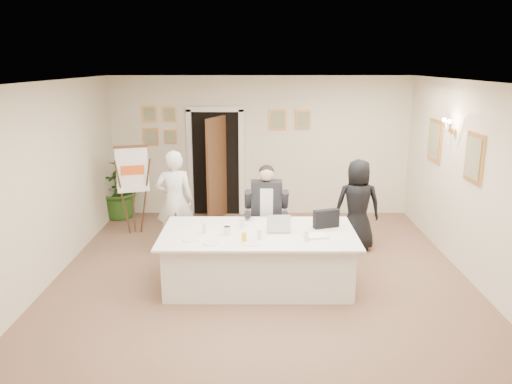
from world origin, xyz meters
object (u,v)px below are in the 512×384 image
object	(u,v)px
paper_stack	(315,236)
seated_man	(266,212)
standing_woman	(357,205)
steel_jug	(227,230)
laptop	(278,221)
laptop_bag	(326,219)
flip_chart	(133,194)
potted_palm	(121,188)
oj_glass	(244,237)
conference_table	(258,258)
standing_man	(175,201)

from	to	relation	value
paper_stack	seated_man	bearing A→B (deg)	118.68
standing_woman	steel_jug	xyz separation A→B (m)	(-2.06, -1.47, 0.07)
laptop	laptop_bag	bearing A→B (deg)	8.55
flip_chart	paper_stack	distance (m)	3.81
laptop_bag	paper_stack	xyz separation A→B (m)	(-0.20, -0.41, -0.11)
potted_palm	laptop_bag	bearing A→B (deg)	-38.43
steel_jug	paper_stack	bearing A→B (deg)	-5.43
seated_man	laptop_bag	bearing A→B (deg)	-39.07
steel_jug	laptop_bag	bearing A→B (deg)	12.00
flip_chart	oj_glass	xyz separation A→B (m)	(2.06, -2.54, 0.10)
paper_stack	conference_table	bearing A→B (deg)	165.03
standing_man	oj_glass	distance (m)	2.14
standing_man	seated_man	bearing A→B (deg)	155.99
seated_man	standing_woman	distance (m)	1.57
conference_table	steel_jug	xyz separation A→B (m)	(-0.43, -0.09, 0.44)
seated_man	flip_chart	xyz separation A→B (m)	(-2.37, 1.19, -0.02)
laptop	oj_glass	xyz separation A→B (m)	(-0.46, -0.47, -0.07)
conference_table	steel_jug	world-z (taller)	steel_jug
standing_woman	potted_palm	xyz separation A→B (m)	(-4.40, 1.77, -0.15)
seated_man	laptop	size ratio (longest dim) A/B	4.39
conference_table	seated_man	xyz separation A→B (m)	(0.13, 0.95, 0.37)
seated_man	standing_woman	size ratio (longest dim) A/B	1.00
laptop_bag	paper_stack	world-z (taller)	laptop_bag
standing_woman	laptop	xyz separation A→B (m)	(-1.36, -1.31, 0.15)
seated_man	flip_chart	size ratio (longest dim) A/B	0.96
seated_man	laptop_bag	distance (m)	1.13
standing_man	laptop_bag	bearing A→B (deg)	145.03
standing_woman	laptop_bag	xyz separation A→B (m)	(-0.68, -1.18, 0.14)
seated_man	standing_man	size ratio (longest dim) A/B	0.91
steel_jug	standing_woman	bearing A→B (deg)	35.51
potted_palm	paper_stack	bearing A→B (deg)	-43.65
laptop_bag	oj_glass	xyz separation A→B (m)	(-1.15, -0.60, -0.06)
flip_chart	paper_stack	world-z (taller)	flip_chart
oj_glass	standing_man	bearing A→B (deg)	123.82
laptop_bag	flip_chart	bearing A→B (deg)	130.14
paper_stack	flip_chart	bearing A→B (deg)	142.06
laptop	oj_glass	distance (m)	0.67
laptop_bag	standing_woman	bearing A→B (deg)	41.35
paper_stack	oj_glass	size ratio (longest dim) A/B	2.44
standing_woman	oj_glass	bearing A→B (deg)	45.61
oj_glass	steel_jug	distance (m)	0.39
paper_stack	oj_glass	distance (m)	0.97
laptop	laptop_bag	world-z (taller)	laptop
flip_chart	laptop	size ratio (longest dim) A/B	4.59
flip_chart	potted_palm	world-z (taller)	flip_chart
laptop	oj_glass	world-z (taller)	laptop
seated_man	laptop_bag	size ratio (longest dim) A/B	4.14
oj_glass	steel_jug	bearing A→B (deg)	127.96
standing_woman	laptop_bag	world-z (taller)	standing_woman
seated_man	flip_chart	world-z (taller)	flip_chart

